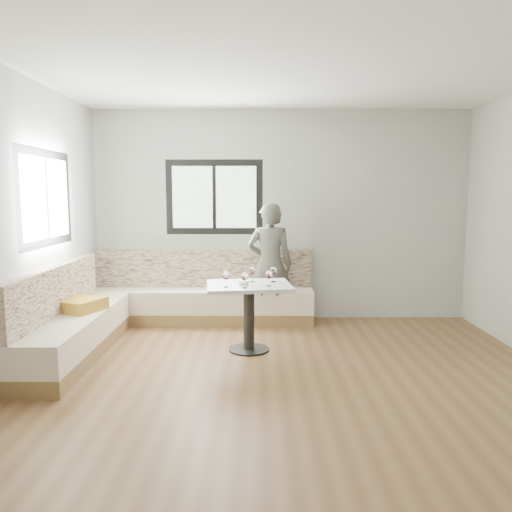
# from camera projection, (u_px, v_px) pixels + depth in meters

# --- Properties ---
(room) EXTENTS (5.01, 5.01, 2.81)m
(room) POSITION_uv_depth(u_px,v_px,m) (285.00, 227.00, 4.31)
(room) COLOR brown
(room) RESTS_ON ground
(banquette) EXTENTS (2.91, 2.80, 0.95)m
(banquette) POSITION_uv_depth(u_px,v_px,m) (152.00, 308.00, 5.99)
(banquette) COLOR brown
(banquette) RESTS_ON ground
(table) EXTENTS (0.96, 0.79, 0.73)m
(table) POSITION_uv_depth(u_px,v_px,m) (249.00, 301.00, 5.37)
(table) COLOR black
(table) RESTS_ON ground
(person) EXTENTS (0.62, 0.44, 1.59)m
(person) POSITION_uv_depth(u_px,v_px,m) (270.00, 264.00, 6.41)
(person) COLOR #4E4D47
(person) RESTS_ON ground
(olive_ramekin) EXTENTS (0.11, 0.11, 0.04)m
(olive_ramekin) POSITION_uv_depth(u_px,v_px,m) (244.00, 283.00, 5.31)
(olive_ramekin) COLOR white
(olive_ramekin) RESTS_ON table
(wine_glass_a) EXTENTS (0.08, 0.08, 0.17)m
(wine_glass_a) POSITION_uv_depth(u_px,v_px,m) (226.00, 276.00, 5.15)
(wine_glass_a) COLOR white
(wine_glass_a) RESTS_ON table
(wine_glass_b) EXTENTS (0.08, 0.08, 0.17)m
(wine_glass_b) POSITION_uv_depth(u_px,v_px,m) (245.00, 277.00, 5.10)
(wine_glass_b) COLOR white
(wine_glass_b) RESTS_ON table
(wine_glass_c) EXTENTS (0.08, 0.08, 0.17)m
(wine_glass_c) POSITION_uv_depth(u_px,v_px,m) (269.00, 275.00, 5.21)
(wine_glass_c) COLOR white
(wine_glass_c) RESTS_ON table
(wine_glass_d) EXTENTS (0.08, 0.08, 0.17)m
(wine_glass_d) POSITION_uv_depth(u_px,v_px,m) (252.00, 271.00, 5.46)
(wine_glass_d) COLOR white
(wine_glass_d) RESTS_ON table
(wine_glass_e) EXTENTS (0.08, 0.08, 0.17)m
(wine_glass_e) POSITION_uv_depth(u_px,v_px,m) (273.00, 271.00, 5.46)
(wine_glass_e) COLOR white
(wine_glass_e) RESTS_ON table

